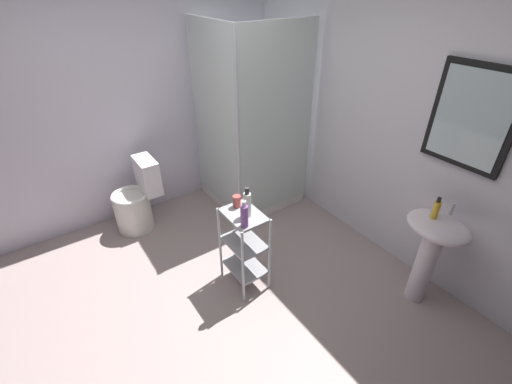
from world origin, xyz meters
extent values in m
cube|color=#A5908E|center=(0.00, 0.00, -0.01)|extent=(4.20, 4.20, 0.02)
cube|color=silver|center=(0.00, 1.85, 1.25)|extent=(4.20, 0.10, 2.50)
cube|color=black|center=(0.66, 1.78, 1.48)|extent=(0.56, 0.03, 0.72)
cube|color=silver|center=(0.66, 1.76, 1.48)|extent=(0.48, 0.01, 0.64)
cube|color=silver|center=(-1.85, 0.00, 1.25)|extent=(0.10, 4.20, 2.50)
cube|color=white|center=(-1.31, 1.28, 0.05)|extent=(0.90, 0.90, 0.10)
cube|color=silver|center=(-1.31, 0.83, 1.05)|extent=(0.90, 0.02, 1.90)
cube|color=silver|center=(-0.86, 1.28, 1.05)|extent=(0.02, 0.90, 1.90)
cylinder|color=silver|center=(-0.86, 0.83, 1.05)|extent=(0.04, 0.04, 1.90)
cylinder|color=silver|center=(-1.31, 1.28, 0.10)|extent=(0.08, 0.08, 0.00)
cylinder|color=white|center=(0.79, 1.52, 0.34)|extent=(0.15, 0.15, 0.68)
ellipsoid|color=white|center=(0.79, 1.52, 0.75)|extent=(0.46, 0.37, 0.13)
cylinder|color=silver|center=(0.79, 1.64, 0.86)|extent=(0.03, 0.03, 0.10)
cylinder|color=white|center=(-1.48, -0.10, 0.20)|extent=(0.37, 0.37, 0.40)
torus|color=white|center=(-1.48, -0.10, 0.42)|extent=(0.37, 0.37, 0.04)
cube|color=white|center=(-1.48, 0.11, 0.58)|extent=(0.35, 0.17, 0.36)
cylinder|color=silver|center=(-0.35, 0.30, 0.37)|extent=(0.02, 0.02, 0.74)
cylinder|color=silver|center=(0.01, 0.30, 0.37)|extent=(0.02, 0.02, 0.74)
cylinder|color=silver|center=(-0.35, 0.56, 0.37)|extent=(0.02, 0.02, 0.74)
cylinder|color=silver|center=(0.01, 0.56, 0.37)|extent=(0.02, 0.02, 0.74)
cube|color=#99999E|center=(-0.17, 0.43, 0.18)|extent=(0.36, 0.26, 0.02)
cube|color=#99999E|center=(-0.17, 0.43, 0.45)|extent=(0.36, 0.26, 0.02)
cube|color=#99999E|center=(-0.17, 0.43, 0.73)|extent=(0.36, 0.26, 0.02)
cylinder|color=gold|center=(0.74, 1.50, 0.88)|extent=(0.05, 0.05, 0.14)
cylinder|color=black|center=(0.74, 1.50, 0.97)|extent=(0.03, 0.03, 0.04)
cylinder|color=#874FA8|center=(-0.03, 0.36, 0.83)|extent=(0.06, 0.06, 0.18)
cylinder|color=silver|center=(-0.03, 0.36, 0.94)|extent=(0.03, 0.03, 0.04)
cylinder|color=white|center=(-0.13, 0.45, 0.84)|extent=(0.06, 0.06, 0.20)
cylinder|color=#333338|center=(-0.13, 0.45, 0.96)|extent=(0.03, 0.03, 0.05)
cylinder|color=#B24742|center=(-0.28, 0.45, 0.79)|extent=(0.06, 0.06, 0.10)
camera|label=1|loc=(1.65, -0.71, 2.30)|focal=23.93mm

